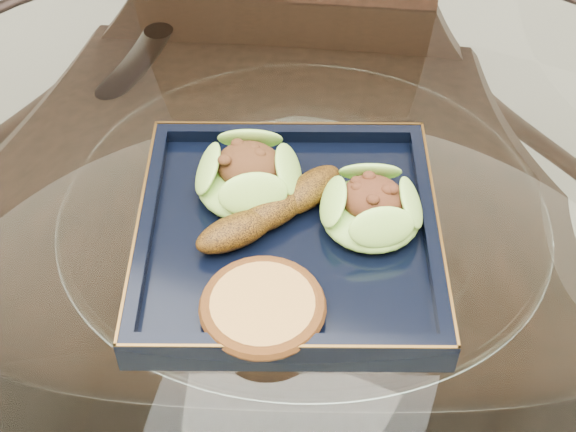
% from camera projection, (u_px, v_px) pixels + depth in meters
% --- Properties ---
extents(dining_table, '(1.13, 1.13, 0.77)m').
position_uv_depth(dining_table, '(301.00, 347.00, 0.86)').
color(dining_table, white).
rests_on(dining_table, ground).
extents(dining_chair, '(0.49, 0.49, 0.95)m').
position_uv_depth(dining_chair, '(274.00, 184.00, 1.12)').
color(dining_chair, '#311A10').
rests_on(dining_chair, ground).
extents(navy_plate, '(0.34, 0.34, 0.02)m').
position_uv_depth(navy_plate, '(288.00, 239.00, 0.73)').
color(navy_plate, black).
rests_on(navy_plate, dining_table).
extents(lettuce_wrap_left, '(0.10, 0.10, 0.04)m').
position_uv_depth(lettuce_wrap_left, '(249.00, 178.00, 0.75)').
color(lettuce_wrap_left, '#6EA630').
rests_on(lettuce_wrap_left, navy_plate).
extents(lettuce_wrap_right, '(0.09, 0.09, 0.03)m').
position_uv_depth(lettuce_wrap_right, '(371.00, 210.00, 0.72)').
color(lettuce_wrap_right, '#62A32F').
rests_on(lettuce_wrap_right, navy_plate).
extents(roasted_plantain, '(0.11, 0.15, 0.03)m').
position_uv_depth(roasted_plantain, '(273.00, 210.00, 0.72)').
color(roasted_plantain, '#573309').
rests_on(roasted_plantain, navy_plate).
extents(crumb_patty, '(0.11, 0.11, 0.02)m').
position_uv_depth(crumb_patty, '(263.00, 308.00, 0.65)').
color(crumb_patty, '#C68642').
rests_on(crumb_patty, navy_plate).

